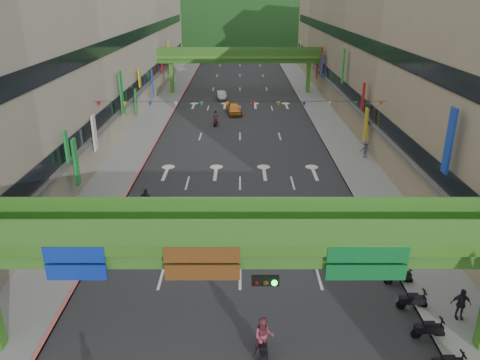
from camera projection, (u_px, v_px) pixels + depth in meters
road_slab at (240, 115)px, 62.17m from camera, size 18.00×140.00×0.02m
sidewalk_left at (157, 115)px, 62.15m from camera, size 4.00×140.00×0.15m
sidewalk_right at (323, 115)px, 62.15m from camera, size 4.00×140.00×0.15m
curb_left at (172, 114)px, 62.14m from camera, size 0.20×140.00×0.18m
curb_right at (308, 114)px, 62.14m from camera, size 0.20×140.00×0.18m
building_row_left at (89, 41)px, 58.66m from camera, size 12.80×95.00×19.00m
building_row_right at (391, 41)px, 58.66m from camera, size 12.80×95.00×19.00m
overpass_near at (263, 257)px, 18.82m from camera, size 28.00×12.27×7.10m
overpass_far at (240, 59)px, 74.09m from camera, size 28.00×2.20×7.10m
hill_left at (197, 39)px, 164.29m from camera, size 168.00×140.00×112.00m
hill_right at (304, 35)px, 182.86m from camera, size 208.00×176.00×128.00m
bunting_string at (240, 104)px, 41.39m from camera, size 26.00×0.36×0.47m
scooter_rider_mid at (264, 339)px, 20.27m from camera, size 0.90×1.60×2.20m
scooter_rider_left at (146, 202)px, 33.74m from camera, size 1.09×1.60×2.12m
scooter_rider_far at (215, 117)px, 56.81m from camera, size 0.93×1.59×2.06m
parked_scooter_row at (405, 288)px, 24.85m from camera, size 1.60×11.55×1.08m
car_silver at (221, 95)px, 71.25m from camera, size 1.80×4.03×1.28m
car_yellow at (234, 108)px, 62.50m from camera, size 2.29×4.58×1.50m
pedestrian_dark at (460, 306)px, 22.88m from camera, size 1.01×0.50×1.66m
pedestrian_blue at (365, 151)px, 45.48m from camera, size 0.79×0.54×1.63m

